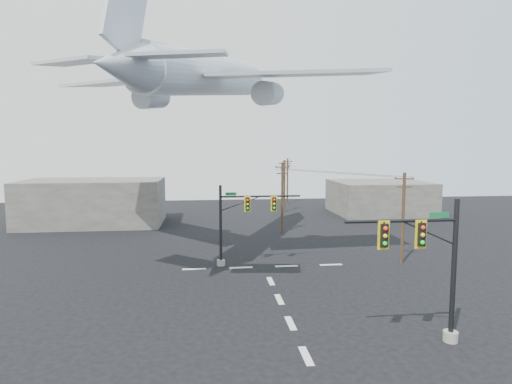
{
  "coord_description": "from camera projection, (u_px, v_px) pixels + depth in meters",
  "views": [
    {
      "loc": [
        -4.79,
        -23.92,
        10.39
      ],
      "look_at": [
        -1.49,
        5.0,
        7.31
      ],
      "focal_mm": 30.0,
      "sensor_mm": 36.0,
      "label": 1
    }
  ],
  "objects": [
    {
      "name": "utility_pole_a",
      "position": [
        403.0,
        216.0,
        37.81
      ],
      "size": [
        1.58,
        0.61,
        8.15
      ],
      "rotation": [
        0.0,
        0.0,
        -0.32
      ],
      "color": "#472D1E",
      "rests_on": "ground"
    },
    {
      "name": "signal_mast_far",
      "position": [
        238.0,
        222.0,
        37.28
      ],
      "size": [
        7.36,
        0.78,
        7.1
      ],
      "color": "gray",
      "rests_on": "ground"
    },
    {
      "name": "utility_pole_c",
      "position": [
        284.0,
        185.0,
        67.97
      ],
      "size": [
        1.66,
        0.6,
        8.32
      ],
      "rotation": [
        0.0,
        0.0,
        -0.29
      ],
      "color": "#472D1E",
      "rests_on": "ground"
    },
    {
      "name": "utility_pole_d",
      "position": [
        287.0,
        180.0,
        78.85
      ],
      "size": [
        1.72,
        0.29,
        8.3
      ],
      "rotation": [
        0.0,
        0.0,
        -0.02
      ],
      "color": "#472D1E",
      "rests_on": "ground"
    },
    {
      "name": "airliner",
      "position": [
        208.0,
        76.0,
        39.14
      ],
      "size": [
        29.6,
        32.33,
        8.81
      ],
      "rotation": [
        0.0,
        -0.11,
        1.17
      ],
      "color": "#B2B7BE"
    },
    {
      "name": "power_lines",
      "position": [
        299.0,
        167.0,
        57.0
      ],
      "size": [
        9.8,
        41.85,
        0.16
      ],
      "color": "black"
    },
    {
      "name": "building_right",
      "position": [
        379.0,
        197.0,
        67.01
      ],
      "size": [
        14.0,
        12.0,
        5.0
      ],
      "primitive_type": "cube",
      "color": "slate",
      "rests_on": "ground"
    },
    {
      "name": "ground",
      "position": [
        291.0,
        323.0,
        25.27
      ],
      "size": [
        120.0,
        120.0,
        0.0
      ],
      "primitive_type": "plane",
      "color": "black",
      "rests_on": "ground"
    },
    {
      "name": "building_left",
      "position": [
        94.0,
        202.0,
        57.27
      ],
      "size": [
        18.0,
        10.0,
        6.0
      ],
      "primitive_type": "cube",
      "color": "slate",
      "rests_on": "ground"
    },
    {
      "name": "lane_markings",
      "position": [
        276.0,
        293.0,
        30.54
      ],
      "size": [
        14.0,
        21.2,
        0.01
      ],
      "color": "silver",
      "rests_on": "ground"
    },
    {
      "name": "utility_pole_b",
      "position": [
        282.0,
        196.0,
        51.27
      ],
      "size": [
        1.69,
        0.62,
        8.56
      ],
      "rotation": [
        0.0,
        0.0,
        -0.3
      ],
      "color": "#472D1E",
      "rests_on": "ground"
    },
    {
      "name": "signal_mast_near",
      "position": [
        432.0,
        268.0,
        22.3
      ],
      "size": [
        6.37,
        0.85,
        7.72
      ],
      "color": "gray",
      "rests_on": "ground"
    }
  ]
}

